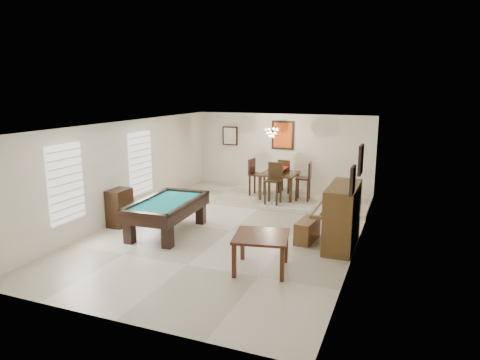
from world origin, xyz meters
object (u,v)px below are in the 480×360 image
Objects in this scene: square_table at (261,253)px; flower_vase at (280,165)px; dining_chair_west at (257,177)px; upright_piano at (335,215)px; apothecary_chest at (120,208)px; dining_chair_south at (273,184)px; piano_bench at (307,230)px; dining_chair_north at (285,176)px; chandelier at (272,129)px; dining_chair_east at (303,181)px; dining_table at (279,183)px; pool_table at (167,217)px.

square_table is 5.23m from flower_vase.
upright_piano is at bearing -129.87° from dining_chair_west.
dining_chair_west is (-1.87, 5.08, 0.34)m from square_table.
dining_chair_south reaches higher than apothecary_chest.
apothecary_chest is 4.93m from flower_vase.
dining_chair_north reaches higher than piano_bench.
chandelier is at bearing 127.60° from upright_piano.
dining_chair_east is 1.92× the size of chandelier.
square_table is at bearing -152.14° from dining_chair_west.
apothecary_chest is 4.34m from dining_chair_south.
chandelier reaches higher than apothecary_chest.
flower_vase is at bearing 0.00° from dining_table.
dining_chair_west reaches higher than square_table.
dining_chair_east reaches higher than pool_table.
dining_chair_south is 1.03m from dining_chair_east.
chandelier reaches higher than dining_chair_west.
dining_chair_east reaches higher than piano_bench.
dining_table is (3.08, 3.80, 0.09)m from apothecary_chest.
dining_chair_south is 1.12m from dining_chair_west.
dining_chair_north is at bearing 55.88° from apothecary_chest.
apothecary_chest is 0.82× the size of dining_chair_east.
square_table is at bearing 105.40° from dining_chair_north.
square_table is at bearing -26.94° from pool_table.
dining_chair_north is (-1.61, 3.87, 0.41)m from piano_bench.
pool_table is 2.13× the size of dining_table.
flower_vase is 0.86m from dining_chair_west.
dining_table is 0.90× the size of dining_chair_south.
dining_table is at bearing 116.88° from piano_bench.
dining_chair_east is at bearing -6.16° from chandelier.
dining_chair_west reaches higher than pool_table.
upright_piano reaches higher than dining_chair_south.
dining_table is 0.56m from flower_vase.
chandelier is (-0.29, -0.64, 1.54)m from dining_chair_north.
flower_vase is at bearing 124.72° from upright_piano.
dining_chair_south is at bearing 57.44° from pool_table.
upright_piano is (1.08, 1.86, 0.34)m from square_table.
dining_chair_north is at bearing 91.14° from dining_table.
flower_vase is (0.00, 0.00, 0.56)m from dining_table.
dining_chair_east is 1.84m from chandelier.
piano_bench is at bearing -136.07° from dining_chair_west.
dining_chair_north is at bearing 65.47° from chandelier.
dining_table is 0.79m from dining_chair_south.
apothecary_chest is 5.37m from dining_chair_east.
dining_chair_east reaches higher than apothecary_chest.
dining_chair_west is (0.93, 3.86, 0.31)m from pool_table.
flower_vase is at bearing 102.63° from square_table.
chandelier is (-2.52, 3.27, 1.51)m from upright_piano.
dining_chair_south is at bearing -48.99° from dining_chair_east.
upright_piano is at bearing -55.28° from dining_table.
dining_chair_east is (-0.85, 3.12, 0.45)m from piano_bench.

